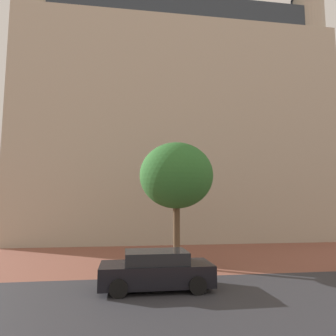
% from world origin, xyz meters
% --- Properties ---
extents(ground_plane, '(120.00, 120.00, 0.00)m').
position_xyz_m(ground_plane, '(0.00, 10.00, 0.00)').
color(ground_plane, brown).
extents(street_asphalt_strip, '(120.00, 6.59, 0.00)m').
position_xyz_m(street_asphalt_strip, '(0.00, 9.90, 0.00)').
color(street_asphalt_strip, '#2D2D33').
rests_on(street_asphalt_strip, ground_plane).
extents(landmark_building, '(28.65, 14.48, 41.58)m').
position_xyz_m(landmark_building, '(2.99, 30.60, 11.99)').
color(landmark_building, '#B2A893').
rests_on(landmark_building, ground_plane).
extents(car_black, '(4.22, 2.10, 1.42)m').
position_xyz_m(car_black, '(-0.71, 11.35, 0.69)').
color(car_black, black).
rests_on(car_black, ground_plane).
extents(tree_curb_far, '(3.89, 3.89, 6.46)m').
position_xyz_m(tree_curb_far, '(0.77, 15.30, 4.69)').
color(tree_curb_far, brown).
rests_on(tree_curb_far, ground_plane).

